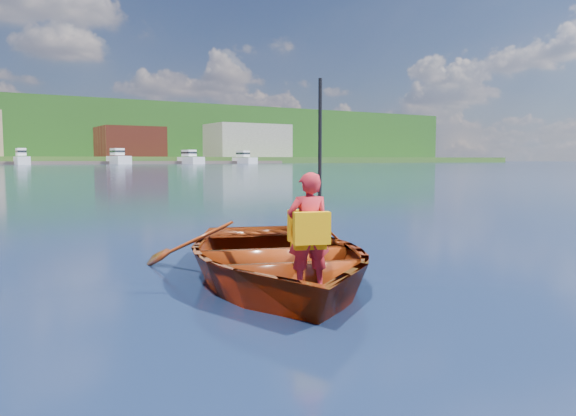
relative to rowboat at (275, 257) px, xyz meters
name	(u,v)px	position (x,y,z in m)	size (l,w,h in m)	color
ground	(246,275)	(-0.13, 0.44, -0.27)	(600.00, 600.00, 0.00)	#172847
rowboat	(275,257)	(0.00, 0.00, 0.00)	(4.01, 4.72, 0.83)	brown
child_paddler	(309,230)	(-0.15, -0.90, 0.40)	(0.47, 0.42, 2.00)	red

